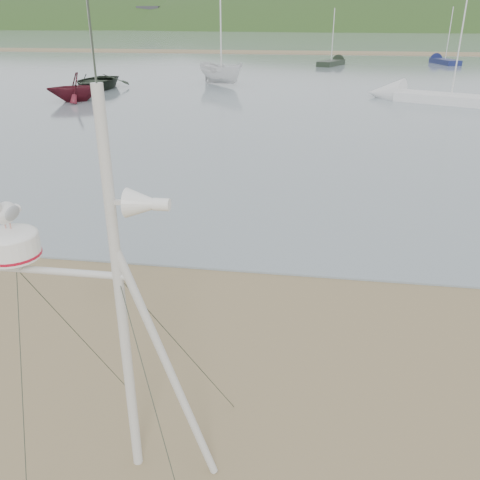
# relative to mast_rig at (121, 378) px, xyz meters

# --- Properties ---
(ground) EXTENTS (560.00, 560.00, 0.00)m
(ground) POSITION_rel_mast_rig_xyz_m (-0.96, 0.90, -1.23)
(ground) COLOR olive
(ground) RESTS_ON ground
(water) EXTENTS (560.00, 256.00, 0.04)m
(water) POSITION_rel_mast_rig_xyz_m (-0.96, 132.90, -1.21)
(water) COLOR slate
(water) RESTS_ON ground
(sandbar) EXTENTS (560.00, 7.00, 0.07)m
(sandbar) POSITION_rel_mast_rig_xyz_m (-0.96, 70.90, -1.16)
(sandbar) COLOR olive
(sandbar) RESTS_ON water
(hill_ridge) EXTENTS (620.00, 180.00, 80.00)m
(hill_ridge) POSITION_rel_mast_rig_xyz_m (17.56, 235.90, -20.93)
(hill_ridge) COLOR #213A17
(hill_ridge) RESTS_ON ground
(far_cottages) EXTENTS (294.40, 6.30, 8.00)m
(far_cottages) POSITION_rel_mast_rig_xyz_m (2.04, 196.90, 2.77)
(far_cottages) COLOR beige
(far_cottages) RESTS_ON ground
(mast_rig) EXTENTS (2.27, 2.42, 5.11)m
(mast_rig) POSITION_rel_mast_rig_xyz_m (0.00, 0.00, 0.00)
(mast_rig) COLOR silver
(mast_rig) RESTS_ON ground
(boat_dark) EXTENTS (3.63, 1.11, 5.05)m
(boat_dark) POSITION_rel_mast_rig_xyz_m (-13.42, 30.39, 1.33)
(boat_dark) COLOR black
(boat_dark) RESTS_ON water
(boat_red) EXTENTS (2.85, 3.16, 3.13)m
(boat_red) POSITION_rel_mast_rig_xyz_m (-12.47, 25.17, 0.37)
(boat_red) COLOR #52121D
(boat_red) RESTS_ON water
(boat_white) EXTENTS (2.30, 2.30, 4.30)m
(boat_white) POSITION_rel_mast_rig_xyz_m (-5.31, 34.09, 0.95)
(boat_white) COLOR silver
(boat_white) RESTS_ON water
(sailboat_blue_far) EXTENTS (2.89, 6.17, 6.00)m
(sailboat_blue_far) POSITION_rel_mast_rig_xyz_m (14.37, 56.46, -0.93)
(sailboat_blue_far) COLOR #161D4D
(sailboat_blue_far) RESTS_ON ground
(sailboat_white_near) EXTENTS (8.14, 5.24, 7.99)m
(sailboat_white_near) POSITION_rel_mast_rig_xyz_m (7.36, 28.59, -0.93)
(sailboat_white_near) COLOR silver
(sailboat_white_near) RESTS_ON ground
(sailboat_dark_mid) EXTENTS (3.51, 5.92, 5.82)m
(sailboat_dark_mid) POSITION_rel_mast_rig_xyz_m (3.36, 52.75, -0.93)
(sailboat_dark_mid) COLOR black
(sailboat_dark_mid) RESTS_ON ground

